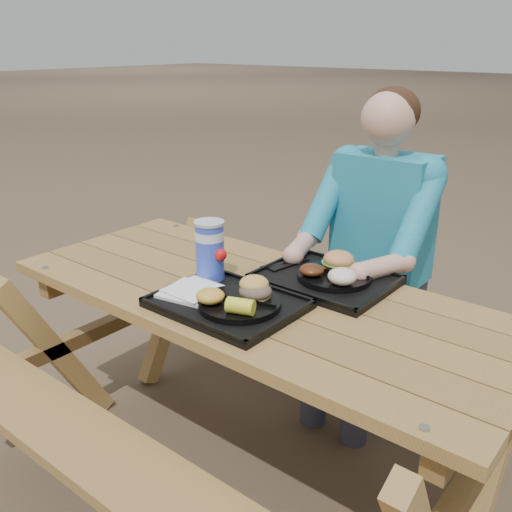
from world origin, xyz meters
The scene contains 18 objects.
ground centered at (0.00, 0.00, 0.00)m, with size 60.00×60.00×0.00m, color #999999.
picnic_table centered at (0.00, 0.00, 0.38)m, with size 1.80×1.49×0.75m, color #999999, non-canonical shape.
tray_near centered at (0.01, -0.15, 0.76)m, with size 0.45×0.35×0.02m, color black.
tray_far centered at (0.14, 0.21, 0.76)m, with size 0.45×0.35×0.02m, color black.
plate_near centered at (0.06, -0.16, 0.78)m, with size 0.26×0.26×0.02m, color black.
plate_far centered at (0.17, 0.22, 0.78)m, with size 0.26×0.26×0.02m, color black.
napkin_stack centered at (-0.13, -0.18, 0.78)m, with size 0.17×0.17×0.02m, color white.
soda_cup centered at (-0.17, -0.04, 0.87)m, with size 0.10×0.10×0.20m, color #1A34C4.
condiment_bbq centered at (0.00, -0.02, 0.79)m, with size 0.05×0.05×0.03m, color black.
condiment_mustard centered at (0.06, -0.03, 0.78)m, with size 0.05×0.05×0.03m, color yellow.
sandwich centered at (0.08, -0.10, 0.84)m, with size 0.10×0.10×0.10m, color gold, non-canonical shape.
mac_cheese centered at (0.00, -0.22, 0.81)m, with size 0.09×0.09×0.04m, color gold.
corn_cob centered at (0.12, -0.22, 0.81)m, with size 0.08×0.08×0.05m, color yellow, non-canonical shape.
cutlery_far centered at (-0.03, 0.23, 0.77)m, with size 0.03×0.18×0.01m, color black.
burger centered at (0.16, 0.27, 0.84)m, with size 0.11×0.11×0.10m, color #D7844C, non-canonical shape.
baked_beans centered at (0.12, 0.16, 0.81)m, with size 0.09×0.09×0.04m, color #532710.
potato_salad centered at (0.24, 0.16, 0.82)m, with size 0.10×0.10×0.05m, color white.
diner centered at (0.10, 0.69, 0.64)m, with size 0.48×0.84×1.28m, color teal, non-canonical shape.
Camera 1 is at (1.12, -1.37, 1.55)m, focal length 40.00 mm.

